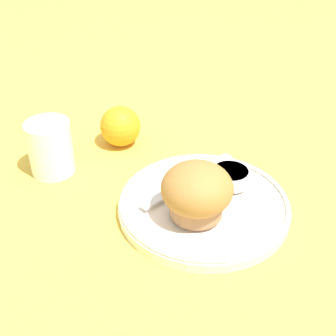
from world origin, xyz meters
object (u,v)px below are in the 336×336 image
juice_glass (50,148)px  muffin (197,192)px  orange_fruit (120,126)px  butter_knife (189,180)px

juice_glass → muffin: bearing=-73.6°
orange_fruit → juice_glass: 0.13m
muffin → orange_fruit: bearing=76.2°
muffin → butter_knife: 0.08m
butter_knife → juice_glass: bearing=120.8°
juice_glass → butter_knife: bearing=-57.6°
muffin → juice_glass: bearing=106.4°
muffin → orange_fruit: (0.06, 0.24, -0.02)m
orange_fruit → juice_glass: bearing=176.0°
muffin → butter_knife: bearing=52.1°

